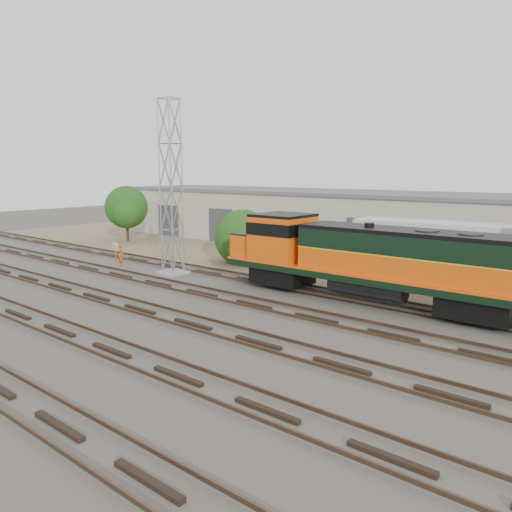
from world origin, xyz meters
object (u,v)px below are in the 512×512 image
Objects in this scene: semi_trailer at (472,249)px; worker at (121,255)px; signal_tower at (171,191)px; locomotive at (363,258)px.

worker is at bearing -166.06° from semi_trailer.
signal_tower is at bearing -162.76° from semi_trailer.
semi_trailer is (17.82, 7.78, -3.24)m from signal_tower.
locomotive is at bearing 6.53° from signal_tower.
locomotive is 14.39m from signal_tower.
locomotive is at bearing -142.97° from worker.
worker is at bearing -172.26° from signal_tower.
signal_tower is 19.71m from semi_trailer.
semi_trailer is at bearing 23.59° from signal_tower.
locomotive is 7.33m from semi_trailer.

